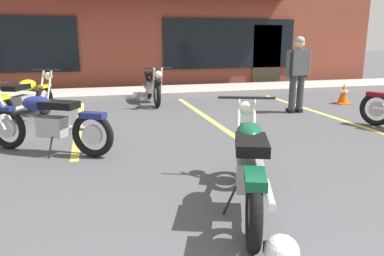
{
  "coord_description": "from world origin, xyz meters",
  "views": [
    {
      "loc": [
        -0.99,
        -0.59,
        1.63
      ],
      "look_at": [
        0.16,
        3.71,
        0.55
      ],
      "focal_mm": 34.74,
      "sensor_mm": 36.0,
      "label": 1
    }
  ],
  "objects_px": {
    "motorcycle_foreground_classic": "(249,163)",
    "motorcycle_silver_naked": "(25,99)",
    "person_in_shorts_foreground": "(298,70)",
    "motorcycle_black_cruiser": "(46,122)",
    "traffic_cone": "(344,94)",
    "motorcycle_blue_standard": "(153,85)",
    "helmet_on_pavement": "(281,252)"
  },
  "relations": [
    {
      "from": "motorcycle_blue_standard",
      "to": "traffic_cone",
      "type": "xyz_separation_m",
      "value": [
        4.67,
        -1.41,
        -0.2
      ]
    },
    {
      "from": "motorcycle_silver_naked",
      "to": "traffic_cone",
      "type": "xyz_separation_m",
      "value": [
        7.47,
        0.15,
        -0.2
      ]
    },
    {
      "from": "motorcycle_silver_naked",
      "to": "person_in_shorts_foreground",
      "type": "height_order",
      "value": "person_in_shorts_foreground"
    },
    {
      "from": "motorcycle_blue_standard",
      "to": "person_in_shorts_foreground",
      "type": "bearing_deg",
      "value": -36.26
    },
    {
      "from": "motorcycle_foreground_classic",
      "to": "motorcycle_silver_naked",
      "type": "height_order",
      "value": "same"
    },
    {
      "from": "helmet_on_pavement",
      "to": "traffic_cone",
      "type": "xyz_separation_m",
      "value": [
        4.91,
        5.93,
        0.13
      ]
    },
    {
      "from": "motorcycle_black_cruiser",
      "to": "helmet_on_pavement",
      "type": "xyz_separation_m",
      "value": [
        1.92,
        -3.43,
        -0.33
      ]
    },
    {
      "from": "motorcycle_blue_standard",
      "to": "person_in_shorts_foreground",
      "type": "relative_size",
      "value": 1.26
    },
    {
      "from": "motorcycle_black_cruiser",
      "to": "person_in_shorts_foreground",
      "type": "bearing_deg",
      "value": 19.36
    },
    {
      "from": "motorcycle_black_cruiser",
      "to": "motorcycle_blue_standard",
      "type": "xyz_separation_m",
      "value": [
        2.17,
        3.9,
        0.0
      ]
    },
    {
      "from": "motorcycle_foreground_classic",
      "to": "motorcycle_silver_naked",
      "type": "xyz_separation_m",
      "value": [
        -2.72,
        4.79,
        0.0
      ]
    },
    {
      "from": "motorcycle_foreground_classic",
      "to": "person_in_shorts_foreground",
      "type": "relative_size",
      "value": 1.21
    },
    {
      "from": "motorcycle_blue_standard",
      "to": "helmet_on_pavement",
      "type": "distance_m",
      "value": 7.35
    },
    {
      "from": "person_in_shorts_foreground",
      "to": "helmet_on_pavement",
      "type": "bearing_deg",
      "value": -121.06
    },
    {
      "from": "motorcycle_blue_standard",
      "to": "helmet_on_pavement",
      "type": "height_order",
      "value": "motorcycle_blue_standard"
    },
    {
      "from": "motorcycle_silver_naked",
      "to": "motorcycle_black_cruiser",
      "type": "bearing_deg",
      "value": -74.89
    },
    {
      "from": "motorcycle_foreground_classic",
      "to": "traffic_cone",
      "type": "bearing_deg",
      "value": 46.12
    },
    {
      "from": "motorcycle_foreground_classic",
      "to": "helmet_on_pavement",
      "type": "xyz_separation_m",
      "value": [
        -0.17,
        -0.99,
        -0.33
      ]
    },
    {
      "from": "motorcycle_black_cruiser",
      "to": "motorcycle_blue_standard",
      "type": "bearing_deg",
      "value": 60.98
    },
    {
      "from": "person_in_shorts_foreground",
      "to": "traffic_cone",
      "type": "height_order",
      "value": "person_in_shorts_foreground"
    },
    {
      "from": "helmet_on_pavement",
      "to": "motorcycle_silver_naked",
      "type": "bearing_deg",
      "value": 113.86
    },
    {
      "from": "motorcycle_silver_naked",
      "to": "person_in_shorts_foreground",
      "type": "bearing_deg",
      "value": -5.66
    },
    {
      "from": "motorcycle_blue_standard",
      "to": "motorcycle_black_cruiser",
      "type": "bearing_deg",
      "value": -119.02
    },
    {
      "from": "motorcycle_black_cruiser",
      "to": "helmet_on_pavement",
      "type": "bearing_deg",
      "value": -60.75
    },
    {
      "from": "motorcycle_silver_naked",
      "to": "traffic_cone",
      "type": "relative_size",
      "value": 3.75
    },
    {
      "from": "motorcycle_foreground_classic",
      "to": "motorcycle_silver_naked",
      "type": "distance_m",
      "value": 5.51
    },
    {
      "from": "motorcycle_silver_naked",
      "to": "motorcycle_foreground_classic",
      "type": "bearing_deg",
      "value": -60.38
    },
    {
      "from": "motorcycle_black_cruiser",
      "to": "motorcycle_silver_naked",
      "type": "xyz_separation_m",
      "value": [
        -0.63,
        2.34,
        0.0
      ]
    },
    {
      "from": "motorcycle_black_cruiser",
      "to": "traffic_cone",
      "type": "bearing_deg",
      "value": 20.03
    },
    {
      "from": "motorcycle_blue_standard",
      "to": "person_in_shorts_foreground",
      "type": "xyz_separation_m",
      "value": [
        2.9,
        -2.13,
        0.49
      ]
    },
    {
      "from": "motorcycle_foreground_classic",
      "to": "person_in_shorts_foreground",
      "type": "bearing_deg",
      "value": 54.86
    },
    {
      "from": "traffic_cone",
      "to": "motorcycle_silver_naked",
      "type": "bearing_deg",
      "value": -178.87
    }
  ]
}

